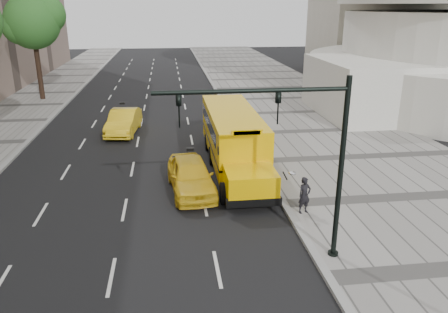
{
  "coord_description": "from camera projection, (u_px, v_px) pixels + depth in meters",
  "views": [
    {
      "loc": [
        1.11,
        -22.57,
        8.43
      ],
      "look_at": [
        3.5,
        -4.0,
        1.9
      ],
      "focal_mm": 35.0,
      "sensor_mm": 36.0,
      "label": 1
    }
  ],
  "objects": [
    {
      "name": "traffic_signal",
      "position": [
        300.0,
        149.0,
        13.83
      ],
      "size": [
        6.18,
        0.36,
        6.4
      ],
      "color": "black",
      "rests_on": "ground"
    },
    {
      "name": "tree_c",
      "position": [
        33.0,
        21.0,
        38.31
      ],
      "size": [
        5.37,
        4.77,
        9.4
      ],
      "color": "black",
      "rests_on": "ground"
    },
    {
      "name": "ground",
      "position": [
        151.0,
        168.0,
        23.78
      ],
      "size": [
        140.0,
        140.0,
        0.0
      ],
      "primitive_type": "plane",
      "color": "black",
      "rests_on": "ground"
    },
    {
      "name": "curb_museum",
      "position": [
        259.0,
        162.0,
        24.48
      ],
      "size": [
        0.3,
        140.0,
        0.15
      ],
      "primitive_type": "cube",
      "color": "gray",
      "rests_on": "ground"
    },
    {
      "name": "taxi_near",
      "position": [
        191.0,
        176.0,
        20.54
      ],
      "size": [
        2.38,
        4.98,
        1.64
      ],
      "primitive_type": "imported",
      "rotation": [
        0.0,
        0.0,
        0.09
      ],
      "color": "yellow",
      "rests_on": "ground"
    },
    {
      "name": "sidewalk_museum",
      "position": [
        361.0,
        158.0,
        25.21
      ],
      "size": [
        12.0,
        140.0,
        0.15
      ],
      "primitive_type": "cube",
      "color": "gray",
      "rests_on": "ground"
    },
    {
      "name": "taxi_far",
      "position": [
        124.0,
        122.0,
        29.98
      ],
      "size": [
        2.28,
        5.12,
        1.63
      ],
      "primitive_type": "imported",
      "rotation": [
        0.0,
        0.0,
        -0.11
      ],
      "color": "yellow",
      "rests_on": "ground"
    },
    {
      "name": "pedestrian",
      "position": [
        305.0,
        195.0,
        18.13
      ],
      "size": [
        0.66,
        0.53,
        1.58
      ],
      "primitive_type": "imported",
      "rotation": [
        0.0,
        0.0,
        0.3
      ],
      "color": "black",
      "rests_on": "sidewalk_museum"
    },
    {
      "name": "school_bus",
      "position": [
        233.0,
        134.0,
        23.68
      ],
      "size": [
        2.96,
        11.56,
        3.19
      ],
      "color": "#ECB200",
      "rests_on": "ground"
    }
  ]
}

